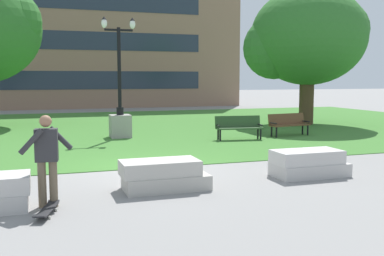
{
  "coord_description": "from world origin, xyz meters",
  "views": [
    {
      "loc": [
        -2.5,
        -11.42,
        2.38
      ],
      "look_at": [
        0.84,
        -1.4,
        1.2
      ],
      "focal_mm": 42.0,
      "sensor_mm": 36.0,
      "label": 1
    }
  ],
  "objects_px": {
    "person_skateboarder": "(47,155)",
    "skateboard": "(47,210)",
    "concrete_block_left": "(163,175)",
    "concrete_block_right": "(308,164)",
    "lamp_post_right": "(120,113)",
    "park_bench_far_left": "(288,123)",
    "park_bench_near_left": "(239,126)"
  },
  "relations": [
    {
      "from": "park_bench_near_left",
      "to": "lamp_post_right",
      "type": "distance_m",
      "value": 4.72
    },
    {
      "from": "park_bench_near_left",
      "to": "person_skateboarder",
      "type": "bearing_deg",
      "value": -134.68
    },
    {
      "from": "person_skateboarder",
      "to": "skateboard",
      "type": "xyz_separation_m",
      "value": [
        -0.04,
        -0.52,
        -0.88
      ]
    },
    {
      "from": "concrete_block_right",
      "to": "lamp_post_right",
      "type": "distance_m",
      "value": 9.08
    },
    {
      "from": "concrete_block_left",
      "to": "lamp_post_right",
      "type": "relative_size",
      "value": 0.4
    },
    {
      "from": "concrete_block_right",
      "to": "park_bench_far_left",
      "type": "xyz_separation_m",
      "value": [
        3.46,
        6.82,
        0.23
      ]
    },
    {
      "from": "skateboard",
      "to": "park_bench_near_left",
      "type": "height_order",
      "value": "park_bench_near_left"
    },
    {
      "from": "lamp_post_right",
      "to": "person_skateboarder",
      "type": "bearing_deg",
      "value": -107.27
    },
    {
      "from": "concrete_block_left",
      "to": "person_skateboarder",
      "type": "height_order",
      "value": "person_skateboarder"
    },
    {
      "from": "concrete_block_left",
      "to": "concrete_block_right",
      "type": "distance_m",
      "value": 3.69
    },
    {
      "from": "concrete_block_right",
      "to": "lamp_post_right",
      "type": "xyz_separation_m",
      "value": [
        -3.18,
        8.48,
        0.68
      ]
    },
    {
      "from": "concrete_block_right",
      "to": "person_skateboarder",
      "type": "bearing_deg",
      "value": -172.9
    },
    {
      "from": "person_skateboarder",
      "to": "lamp_post_right",
      "type": "xyz_separation_m",
      "value": [
        2.87,
        9.23,
        0.02
      ]
    },
    {
      "from": "park_bench_far_left",
      "to": "park_bench_near_left",
      "type": "bearing_deg",
      "value": -170.74
    },
    {
      "from": "person_skateboarder",
      "to": "skateboard",
      "type": "relative_size",
      "value": 1.65
    },
    {
      "from": "concrete_block_left",
      "to": "park_bench_near_left",
      "type": "distance_m",
      "value": 8.13
    },
    {
      "from": "person_skateboarder",
      "to": "park_bench_far_left",
      "type": "relative_size",
      "value": 0.92
    },
    {
      "from": "concrete_block_left",
      "to": "park_bench_near_left",
      "type": "xyz_separation_m",
      "value": [
        4.74,
        6.59,
        0.23
      ]
    },
    {
      "from": "skateboard",
      "to": "park_bench_far_left",
      "type": "relative_size",
      "value": 0.56
    },
    {
      "from": "person_skateboarder",
      "to": "park_bench_near_left",
      "type": "distance_m",
      "value": 10.11
    },
    {
      "from": "concrete_block_right",
      "to": "lamp_post_right",
      "type": "height_order",
      "value": "lamp_post_right"
    },
    {
      "from": "park_bench_far_left",
      "to": "lamp_post_right",
      "type": "height_order",
      "value": "lamp_post_right"
    },
    {
      "from": "concrete_block_right",
      "to": "park_bench_near_left",
      "type": "distance_m",
      "value": 6.52
    },
    {
      "from": "park_bench_far_left",
      "to": "lamp_post_right",
      "type": "relative_size",
      "value": 0.39
    },
    {
      "from": "concrete_block_right",
      "to": "skateboard",
      "type": "relative_size",
      "value": 1.75
    },
    {
      "from": "skateboard",
      "to": "park_bench_far_left",
      "type": "height_order",
      "value": "park_bench_far_left"
    },
    {
      "from": "park_bench_near_left",
      "to": "park_bench_far_left",
      "type": "distance_m",
      "value": 2.44
    },
    {
      "from": "concrete_block_right",
      "to": "person_skateboarder",
      "type": "relative_size",
      "value": 1.06
    },
    {
      "from": "concrete_block_left",
      "to": "skateboard",
      "type": "height_order",
      "value": "concrete_block_left"
    },
    {
      "from": "skateboard",
      "to": "lamp_post_right",
      "type": "distance_m",
      "value": 10.22
    },
    {
      "from": "person_skateboarder",
      "to": "concrete_block_left",
      "type": "bearing_deg",
      "value": 13.93
    },
    {
      "from": "park_bench_near_left",
      "to": "concrete_block_right",
      "type": "bearing_deg",
      "value": -99.31
    }
  ]
}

